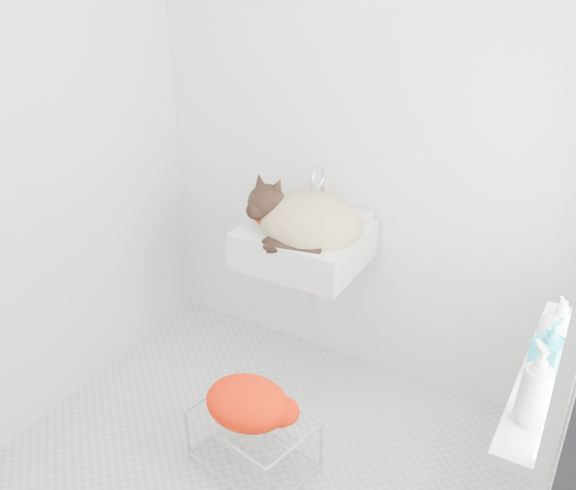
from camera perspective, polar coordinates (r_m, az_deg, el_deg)
The scene contains 12 objects.
floor at distance 2.93m, azimuth -3.00°, elevation -20.13°, with size 2.20×2.00×0.02m, color silver.
back_wall at distance 3.00m, azimuth 6.82°, elevation 9.64°, with size 2.20×0.02×2.50m, color white.
left_wall at distance 2.89m, azimuth -22.54°, elevation 6.99°, with size 0.02×2.00×2.50m, color white.
windowsill at distance 2.27m, azimuth 21.88°, elevation -10.78°, with size 0.16×0.88×0.04m, color white.
sink at distance 3.00m, azimuth 1.44°, elevation 1.56°, with size 0.55×0.48×0.22m, color silver.
faucet at distance 3.09m, azimuth 3.07°, elevation 5.18°, with size 0.20×0.14×0.20m, color silver, non-canonical shape.
cat at distance 2.96m, azimuth 1.46°, elevation 2.11°, with size 0.52×0.43×0.32m.
wire_rack at distance 2.88m, azimuth -3.07°, elevation -16.80°, with size 0.48×0.33×0.29m, color silver.
towel at distance 2.77m, azimuth -3.58°, elevation -14.45°, with size 0.37×0.26×0.15m, color #E93C00.
bottle_a at distance 2.06m, azimuth 20.44°, elevation -14.27°, with size 0.08×0.08×0.22m, color silver.
bottle_b at distance 2.25m, azimuth 21.62°, elevation -10.61°, with size 0.09×0.09×0.20m, color teal.
bottle_c at distance 2.40m, azimuth 22.41°, elevation -8.13°, with size 0.14×0.14×0.17m, color white.
Camera 1 is at (1.10, -1.64, 2.17)m, focal length 40.33 mm.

